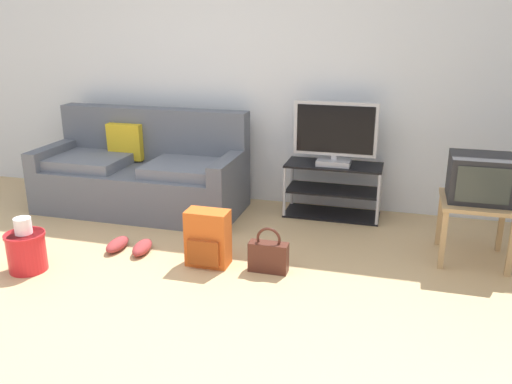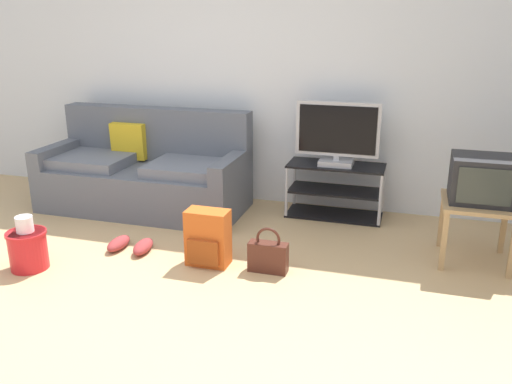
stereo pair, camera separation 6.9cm
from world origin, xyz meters
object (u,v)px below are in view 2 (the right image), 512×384
Objects in this scene: cleaning_bucket at (28,247)px; crt_tv at (482,179)px; sneakers_pair at (131,245)px; backpack at (208,238)px; side_table at (478,211)px; tv_stand at (335,190)px; flat_tv at (337,135)px; handbag at (268,256)px; couch at (146,173)px.

crt_tv is at bearing 19.08° from cleaning_bucket.
backpack is at bearing -4.50° from sneakers_pair.
crt_tv is at bearing 90.00° from side_table.
tv_stand is 2.43× the size of sneakers_pair.
flat_tv reaches higher than cleaning_bucket.
side_table is at bearing -90.00° from crt_tv.
side_table is 2.05m from backpack.
sneakers_pair is at bearing -167.20° from crt_tv.
side_table reaches higher than sneakers_pair.
side_table is 1.18× the size of crt_tv.
tv_stand is at bearing 150.35° from crt_tv.
backpack is at bearing 19.77° from cleaning_bucket.
flat_tv is 1.69× the size of crt_tv.
tv_stand is 0.54m from flat_tv.
crt_tv is 2.09m from backpack.
tv_stand is 2.69m from cleaning_bucket.
backpack is 1.24× the size of handbag.
flat_tv is 2.74m from cleaning_bucket.
flat_tv is 2.07× the size of sneakers_pair.
flat_tv reaches higher than tv_stand.
crt_tv is (1.18, -0.65, -0.13)m from flat_tv.
crt_tv reaches higher than side_table.
sneakers_pair is at bearing -138.98° from tv_stand.
handbag is at bearing -102.65° from flat_tv.
backpack is (1.06, -1.05, -0.13)m from couch.
cleaning_bucket is (-0.20, -1.50, -0.17)m from couch.
sneakers_pair is at bearing 156.87° from backpack.
handbag is (-0.29, -1.31, -0.13)m from tv_stand.
flat_tv reaches higher than sneakers_pair.
tv_stand is 1.35m from handbag.
backpack is 1.04× the size of cleaning_bucket.
tv_stand is 2.06× the size of backpack.
flat_tv is at bearing 7.81° from couch.
crt_tv is at bearing -7.53° from couch.
flat_tv is 2.17× the size of handbag.
crt_tv reaches higher than handbag.
handbag is (-0.29, -1.29, -0.66)m from flat_tv.
cleaning_bucket is (-2.02, -1.75, -0.62)m from flat_tv.
cleaning_bucket is at bearing -178.86° from backpack.
couch is 5.36× the size of sneakers_pair.
tv_stand is at bearing 77.56° from handbag.
couch reaches higher than cleaning_bucket.
flat_tv is 1.44× the size of side_table.
backpack is (-0.76, -1.32, -0.04)m from tv_stand.
cleaning_bucket reaches higher than handbag.
crt_tv is (0.00, 0.02, 0.25)m from side_table.
side_table is 1.22× the size of backpack.
cleaning_bucket is at bearing -97.53° from couch.
flat_tv reaches higher than backpack.
crt_tv reaches higher than sneakers_pair.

